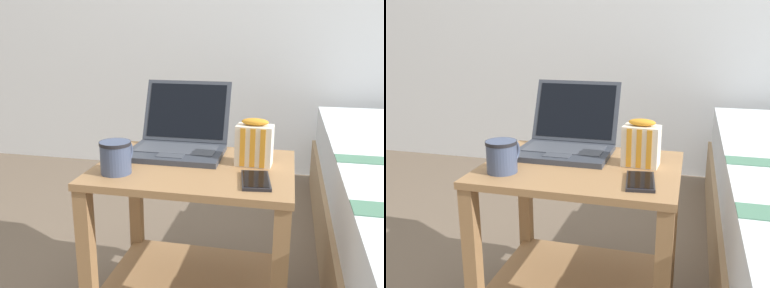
% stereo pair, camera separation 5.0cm
% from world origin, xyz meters
% --- Properties ---
extents(bedside_table, '(0.62, 0.48, 0.55)m').
position_xyz_m(bedside_table, '(0.00, 0.00, 0.35)').
color(bedside_table, '#997047').
rests_on(bedside_table, ground_plane).
extents(laptop, '(0.32, 0.33, 0.23)m').
position_xyz_m(laptop, '(-0.09, 0.15, 0.60)').
color(laptop, '#333842').
rests_on(laptop, bedside_table).
extents(mug_front_left, '(0.09, 0.14, 0.10)m').
position_xyz_m(mug_front_left, '(-0.21, -0.12, 0.60)').
color(mug_front_left, '#3F4C6B').
rests_on(mug_front_left, bedside_table).
extents(snack_bag, '(0.12, 0.08, 0.15)m').
position_xyz_m(snack_bag, '(0.18, 0.05, 0.62)').
color(snack_bag, silver).
rests_on(snack_bag, bedside_table).
extents(cell_phone, '(0.10, 0.16, 0.01)m').
position_xyz_m(cell_phone, '(0.20, -0.11, 0.55)').
color(cell_phone, black).
rests_on(cell_phone, bedside_table).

